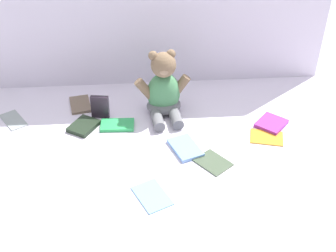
% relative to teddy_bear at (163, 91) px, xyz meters
% --- Properties ---
extents(ground_plane, '(3.20, 3.20, 0.00)m').
position_rel_teddy_bear_xyz_m(ground_plane, '(0.00, -0.13, -0.10)').
color(ground_plane, silver).
extents(backdrop_drape, '(1.42, 0.03, 0.72)m').
position_rel_teddy_bear_xyz_m(backdrop_drape, '(0.00, 0.26, 0.26)').
color(backdrop_drape, silver).
rests_on(backdrop_drape, ground_plane).
extents(teddy_bear, '(0.22, 0.20, 0.27)m').
position_rel_teddy_bear_xyz_m(teddy_bear, '(0.00, 0.00, 0.00)').
color(teddy_bear, '#4C8C59').
rests_on(teddy_bear, ground_plane).
extents(book_case_0, '(0.14, 0.15, 0.01)m').
position_rel_teddy_bear_xyz_m(book_case_0, '(0.15, -0.33, -0.09)').
color(book_case_0, '#4B5B44').
rests_on(book_case_0, ground_plane).
extents(book_case_1, '(0.14, 0.16, 0.01)m').
position_rel_teddy_bear_xyz_m(book_case_1, '(-0.07, -0.47, -0.10)').
color(book_case_1, '#78B1DD').
rests_on(book_case_1, ground_plane).
extents(book_case_2, '(0.14, 0.14, 0.02)m').
position_rel_teddy_bear_xyz_m(book_case_2, '(0.41, -0.12, -0.09)').
color(book_case_2, purple).
rests_on(book_case_2, ground_plane).
extents(book_case_3, '(0.07, 0.04, 0.09)m').
position_rel_teddy_bear_xyz_m(book_case_3, '(-0.25, -0.01, -0.05)').
color(book_case_3, '#29202A').
rests_on(book_case_3, ground_plane).
extents(book_case_4, '(0.13, 0.08, 0.01)m').
position_rel_teddy_bear_xyz_m(book_case_4, '(-0.18, -0.08, -0.09)').
color(book_case_4, green).
rests_on(book_case_4, ground_plane).
extents(book_case_5, '(0.14, 0.12, 0.01)m').
position_rel_teddy_bear_xyz_m(book_case_5, '(0.37, -0.20, -0.10)').
color(book_case_5, orange).
rests_on(book_case_5, ground_plane).
extents(book_case_6, '(0.10, 0.14, 0.01)m').
position_rel_teddy_bear_xyz_m(book_case_6, '(-0.34, 0.07, -0.09)').
color(book_case_6, brown).
rests_on(book_case_6, ground_plane).
extents(book_case_7, '(0.13, 0.16, 0.01)m').
position_rel_teddy_bear_xyz_m(book_case_7, '(0.06, -0.24, -0.09)').
color(book_case_7, '#78A4E4').
rests_on(book_case_7, ground_plane).
extents(book_case_8, '(0.13, 0.15, 0.01)m').
position_rel_teddy_bear_xyz_m(book_case_8, '(-0.59, -0.01, -0.10)').
color(book_case_8, gray).
rests_on(book_case_8, ground_plane).
extents(book_case_9, '(0.13, 0.14, 0.02)m').
position_rel_teddy_bear_xyz_m(book_case_9, '(-0.31, -0.08, -0.09)').
color(book_case_9, black).
rests_on(book_case_9, ground_plane).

